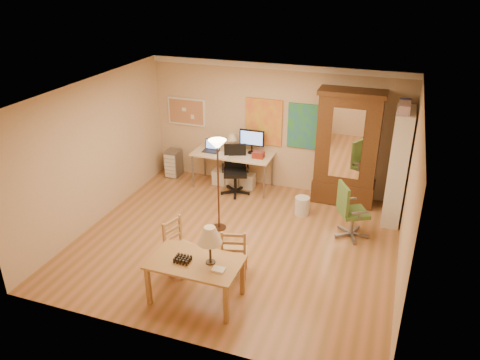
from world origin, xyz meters
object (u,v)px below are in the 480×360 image
(computer_desk, at_px, (235,166))
(armoire, at_px, (347,155))
(office_chair_green, at_px, (350,223))
(bookshelf, at_px, (398,167))
(dining_table, at_px, (200,254))
(office_chair_black, at_px, (235,181))

(computer_desk, xyz_separation_m, armoire, (2.36, 0.08, 0.54))
(computer_desk, distance_m, office_chair_green, 2.98)
(computer_desk, xyz_separation_m, bookshelf, (3.35, -0.36, 0.60))
(dining_table, xyz_separation_m, computer_desk, (-0.86, 3.79, -0.31))
(office_chair_green, relative_size, armoire, 0.45)
(armoire, height_order, bookshelf, armoire)
(dining_table, xyz_separation_m, office_chair_black, (-0.74, 3.49, -0.51))
(computer_desk, distance_m, bookshelf, 3.42)
(office_chair_black, height_order, bookshelf, bookshelf)
(office_chair_black, bearing_deg, dining_table, -78.02)
(dining_table, bearing_deg, armoire, 68.86)
(computer_desk, bearing_deg, office_chair_black, -68.19)
(office_chair_black, bearing_deg, bookshelf, -1.02)
(bookshelf, bearing_deg, office_chair_green, -125.66)
(office_chair_green, bearing_deg, computer_desk, 154.27)
(computer_desk, height_order, armoire, armoire)
(dining_table, height_order, bookshelf, bookshelf)
(dining_table, bearing_deg, computer_desk, 102.80)
(computer_desk, bearing_deg, bookshelf, -6.15)
(office_chair_black, xyz_separation_m, office_chair_green, (2.56, -0.99, -0.00))
(dining_table, xyz_separation_m, bookshelf, (2.48, 3.43, 0.30))
(armoire, bearing_deg, computer_desk, -178.08)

